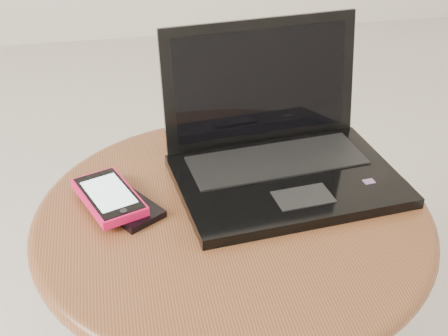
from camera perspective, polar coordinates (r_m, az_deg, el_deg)
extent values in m
cylinder|color=brown|center=(1.04, 0.72, -14.05)|extent=(0.09, 0.09, 0.40)
cylinder|color=brown|center=(0.90, 0.81, -4.58)|extent=(0.55, 0.55, 0.03)
torus|color=brown|center=(0.90, 0.81, -4.58)|extent=(0.57, 0.57, 0.03)
cube|color=black|center=(0.95, 5.78, -1.14)|extent=(0.35, 0.26, 0.02)
cube|color=black|center=(0.98, 4.82, 0.71)|extent=(0.28, 0.13, 0.00)
cube|color=black|center=(0.90, 7.21, -2.61)|extent=(0.09, 0.06, 0.00)
cube|color=red|center=(0.95, 13.04, -1.20)|extent=(0.02, 0.01, 0.00)
cube|color=black|center=(1.00, 3.37, 7.82)|extent=(0.32, 0.07, 0.20)
cube|color=black|center=(1.00, 3.46, 7.75)|extent=(0.28, 0.05, 0.17)
cube|color=black|center=(0.91, -9.01, -3.33)|extent=(0.11, 0.13, 0.01)
cube|color=#A31F75|center=(0.94, -10.90, -1.68)|extent=(0.05, 0.04, 0.00)
cube|color=#F71154|center=(0.91, -10.41, -2.60)|extent=(0.11, 0.14, 0.01)
cube|color=black|center=(0.90, -10.45, -2.23)|extent=(0.10, 0.13, 0.00)
cube|color=silver|center=(0.90, -10.46, -2.18)|extent=(0.08, 0.10, 0.00)
cylinder|color=black|center=(0.86, -9.13, -3.85)|extent=(0.01, 0.01, 0.00)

